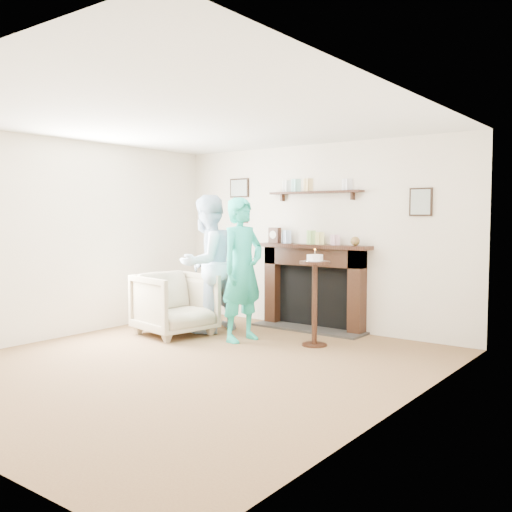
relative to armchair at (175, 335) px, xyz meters
The scene contains 6 objects.
ground 1.54m from the armchair, 38.90° to the right, with size 5.00×5.00×0.00m, color brown.
room_shell 2.03m from the armchair, 12.87° to the right, with size 4.54×5.02×2.52m.
armchair is the anchor object (origin of this frame).
man 0.44m from the armchair, 63.24° to the left, with size 0.88×0.68×1.81m, color silver.
woman 0.94m from the armchair, 16.37° to the left, with size 0.64×0.42×1.75m, color #1FB199.
pedestal_table 1.97m from the armchair, 17.50° to the left, with size 0.36×0.36×1.15m.
Camera 1 is at (4.01, -4.20, 1.53)m, focal length 40.00 mm.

